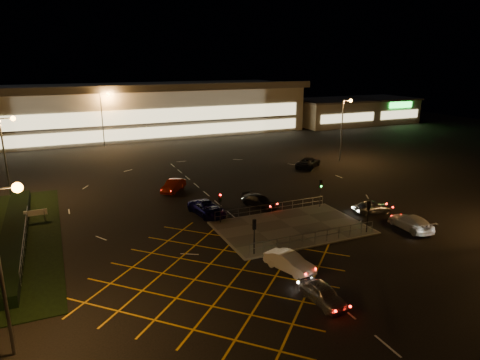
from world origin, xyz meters
name	(u,v)px	position (x,y,z in m)	size (l,w,h in m)	color
ground	(264,224)	(0.00, 0.00, 0.00)	(180.00, 180.00, 0.00)	black
pedestrian_island	(291,228)	(2.00, -2.00, 0.06)	(14.00, 9.00, 0.12)	#4C4944
hedge	(14,234)	(-23.00, 6.00, 0.50)	(2.00, 26.00, 1.00)	black
supermarket	(141,109)	(0.00, 61.95, 5.31)	(72.00, 26.50, 10.50)	beige
retail_unit_a	(331,112)	(46.00, 53.97, 3.21)	(18.80, 14.80, 6.35)	beige
retail_unit_b	(381,109)	(62.00, 53.96, 3.22)	(14.80, 14.80, 6.35)	beige
streetlight_sw	(6,247)	(-21.56, -12.00, 6.56)	(1.78, 0.56, 10.03)	slate
streetlight_nw	(8,147)	(-23.56, 18.00, 6.56)	(1.78, 0.56, 10.03)	slate
streetlight_ne	(344,121)	(24.44, 20.00, 6.56)	(1.78, 0.56, 10.03)	slate
streetlight_far_left	(104,112)	(-9.56, 48.00, 6.56)	(1.78, 0.56, 10.03)	slate
streetlight_far_right	(285,102)	(30.44, 50.00, 6.56)	(1.78, 0.56, 10.03)	slate
signal_sw	(254,229)	(-4.00, -5.99, 2.37)	(0.28, 0.30, 3.15)	black
signal_se	(368,210)	(8.00, -5.99, 2.37)	(0.28, 0.30, 3.15)	black
signal_nw	(220,201)	(-4.00, 1.99, 2.37)	(0.28, 0.30, 3.15)	black
signal_ne	(321,188)	(8.00, 1.99, 2.37)	(0.28, 0.30, 3.15)	black
car_near_silver	(323,294)	(-2.84, -14.55, 0.69)	(1.63, 4.05, 1.38)	#ACAEB3
car_queue_white	(289,262)	(-2.61, -9.59, 0.72)	(1.52, 4.36, 1.44)	silver
car_left_blue	(207,208)	(-4.40, 4.90, 0.73)	(2.43, 5.26, 1.46)	#0E0B44
car_far_dkgrey	(260,201)	(1.95, 5.00, 0.66)	(1.86, 4.57, 1.33)	black
car_right_silver	(373,207)	(12.24, -1.80, 0.71)	(1.67, 4.16, 1.42)	#999CA0
car_circ_red	(173,186)	(-5.47, 14.64, 0.75)	(1.58, 4.53, 1.49)	maroon
car_east_grey	(308,162)	(16.93, 18.44, 0.77)	(2.57, 5.57, 1.55)	black
car_approach_white	(411,222)	(12.61, -6.95, 0.73)	(2.05, 5.05, 1.47)	silver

